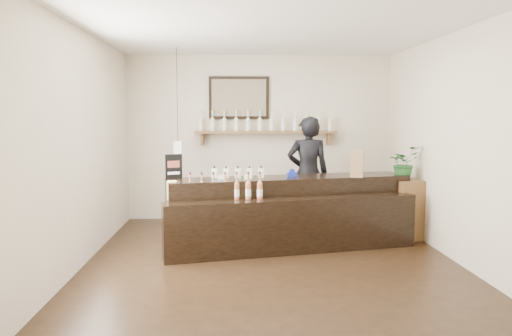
{
  "coord_description": "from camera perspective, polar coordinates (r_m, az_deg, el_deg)",
  "views": [
    {
      "loc": [
        -0.48,
        -6.07,
        1.78
      ],
      "look_at": [
        -0.15,
        0.7,
        1.07
      ],
      "focal_mm": 35.0,
      "sensor_mm": 36.0,
      "label": 1
    }
  ],
  "objects": [
    {
      "name": "ground",
      "position": [
        6.35,
        1.66,
        -10.28
      ],
      "size": [
        5.0,
        5.0,
        0.0
      ],
      "primitive_type": "plane",
      "color": "black",
      "rests_on": "ground"
    },
    {
      "name": "room_shell",
      "position": [
        6.09,
        1.71,
        5.29
      ],
      "size": [
        5.0,
        5.0,
        5.0
      ],
      "color": "beige",
      "rests_on": "ground"
    },
    {
      "name": "back_wall_decor",
      "position": [
        8.45,
        -0.57,
        5.84
      ],
      "size": [
        2.66,
        0.96,
        1.69
      ],
      "color": "brown",
      "rests_on": "ground"
    },
    {
      "name": "counter",
      "position": [
        6.83,
        3.96,
        -5.3
      ],
      "size": [
        3.41,
        1.58,
        1.1
      ],
      "color": "black",
      "rests_on": "ground"
    },
    {
      "name": "promo_sign",
      "position": [
        6.79,
        -9.39,
        0.21
      ],
      "size": [
        0.22,
        0.11,
        0.32
      ],
      "color": "black",
      "rests_on": "counter"
    },
    {
      "name": "paper_bag",
      "position": [
        6.94,
        11.46,
        0.46
      ],
      "size": [
        0.2,
        0.17,
        0.37
      ],
      "color": "olive",
      "rests_on": "counter"
    },
    {
      "name": "tape_dispenser",
      "position": [
        6.86,
        4.12,
        -0.66
      ],
      "size": [
        0.14,
        0.08,
        0.11
      ],
      "color": "#1727A2",
      "rests_on": "counter"
    },
    {
      "name": "side_cabinet",
      "position": [
        7.58,
        16.37,
        -4.48
      ],
      "size": [
        0.6,
        0.7,
        0.86
      ],
      "color": "brown",
      "rests_on": "ground"
    },
    {
      "name": "potted_plant",
      "position": [
        7.49,
        16.52,
        0.59
      ],
      "size": [
        0.56,
        0.54,
        0.48
      ],
      "primitive_type": "imported",
      "rotation": [
        0.0,
        0.0,
        0.49
      ],
      "color": "#27622A",
      "rests_on": "side_cabinet"
    },
    {
      "name": "shopkeeper",
      "position": [
        7.75,
        5.96,
        0.2
      ],
      "size": [
        0.74,
        0.5,
        2.0
      ],
      "primitive_type": "imported",
      "rotation": [
        0.0,
        0.0,
        3.12
      ],
      "color": "black",
      "rests_on": "ground"
    }
  ]
}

